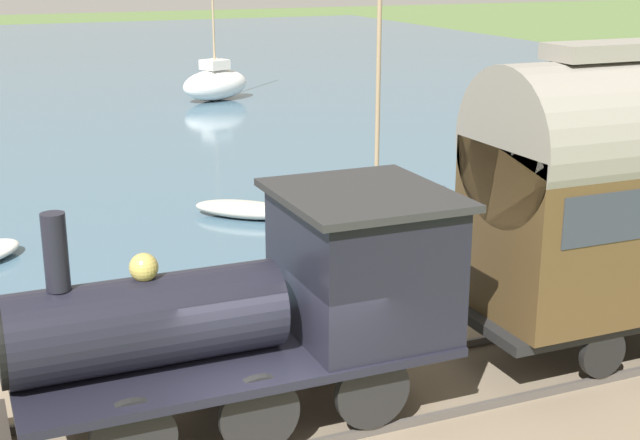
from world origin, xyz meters
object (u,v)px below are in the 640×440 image
at_px(sailboat_white, 215,83).
at_px(rowboat_far_out, 245,209).
at_px(sailboat_blue, 375,240).
at_px(steam_locomotive, 277,295).

relative_size(sailboat_white, rowboat_far_out, 2.93).
height_order(sailboat_blue, rowboat_far_out, sailboat_blue).
distance_m(sailboat_blue, sailboat_white, 23.60).
relative_size(sailboat_blue, sailboat_white, 0.93).
height_order(steam_locomotive, sailboat_white, sailboat_white).
relative_size(steam_locomotive, sailboat_white, 0.79).
distance_m(steam_locomotive, sailboat_blue, 8.38).
distance_m(steam_locomotive, sailboat_white, 31.11).
bearing_deg(steam_locomotive, sailboat_blue, -35.66).
bearing_deg(steam_locomotive, sailboat_white, -14.94).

